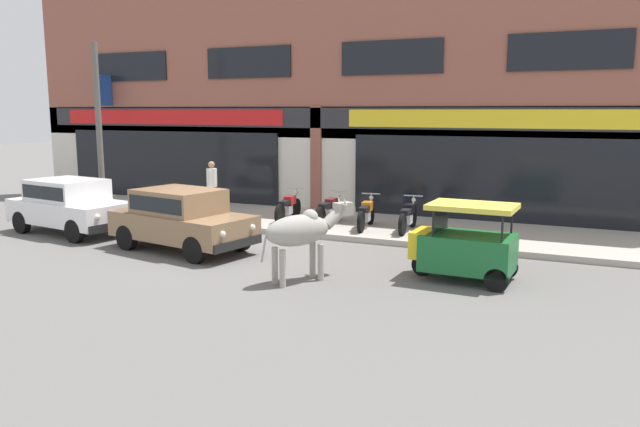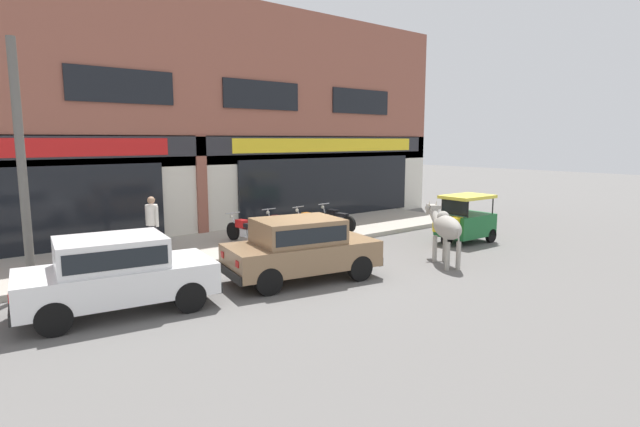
# 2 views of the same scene
# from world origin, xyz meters

# --- Properties ---
(ground_plane) EXTENTS (90.00, 90.00, 0.00)m
(ground_plane) POSITION_xyz_m (0.00, 0.00, 0.00)
(ground_plane) COLOR #605E5B
(sidewalk) EXTENTS (19.00, 3.77, 0.15)m
(sidewalk) POSITION_xyz_m (0.00, 4.08, 0.08)
(sidewalk) COLOR #A8A093
(sidewalk) RESTS_ON ground
(shop_building) EXTENTS (23.00, 1.40, 8.05)m
(shop_building) POSITION_xyz_m (-0.00, 6.22, 3.81)
(shop_building) COLOR #8E5142
(shop_building) RESTS_ON ground
(cow) EXTENTS (1.34, 1.92, 1.61)m
(cow) POSITION_xyz_m (3.18, -1.57, 1.01)
(cow) COLOR #9E998E
(cow) RESTS_ON ground
(car_0) EXTENTS (3.77, 2.11, 1.46)m
(car_0) POSITION_xyz_m (-4.65, 0.17, 0.81)
(car_0) COLOR black
(car_0) RESTS_ON ground
(car_1) EXTENTS (3.80, 2.22, 1.46)m
(car_1) POSITION_xyz_m (-0.62, -0.30, 0.81)
(car_1) COLOR black
(car_1) RESTS_ON ground
(auto_rickshaw) EXTENTS (2.01, 1.22, 1.52)m
(auto_rickshaw) POSITION_xyz_m (6.01, -0.19, 0.66)
(auto_rickshaw) COLOR black
(auto_rickshaw) RESTS_ON ground
(motorcycle_0) EXTENTS (0.52, 1.81, 0.88)m
(motorcycle_0) POSITION_xyz_m (0.21, 3.58, 0.54)
(motorcycle_0) COLOR black
(motorcycle_0) RESTS_ON sidewalk
(motorcycle_1) EXTENTS (0.52, 1.81, 0.88)m
(motorcycle_1) POSITION_xyz_m (1.49, 3.60, 0.54)
(motorcycle_1) COLOR black
(motorcycle_1) RESTS_ON sidewalk
(motorcycle_2) EXTENTS (0.53, 1.81, 0.88)m
(motorcycle_2) POSITION_xyz_m (2.65, 3.42, 0.54)
(motorcycle_2) COLOR black
(motorcycle_2) RESTS_ON sidewalk
(motorcycle_3) EXTENTS (0.52, 1.81, 0.88)m
(motorcycle_3) POSITION_xyz_m (3.79, 3.48, 0.54)
(motorcycle_3) COLOR black
(motorcycle_3) RESTS_ON sidewalk
(pedestrian) EXTENTS (0.32, 0.48, 1.60)m
(pedestrian) POSITION_xyz_m (-2.54, 3.81, 1.14)
(pedestrian) COLOR #2D2D33
(pedestrian) RESTS_ON sidewalk
(utility_pole) EXTENTS (0.18, 0.18, 5.16)m
(utility_pole) POSITION_xyz_m (-5.69, 2.50, 2.73)
(utility_pole) COLOR #595651
(utility_pole) RESTS_ON sidewalk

